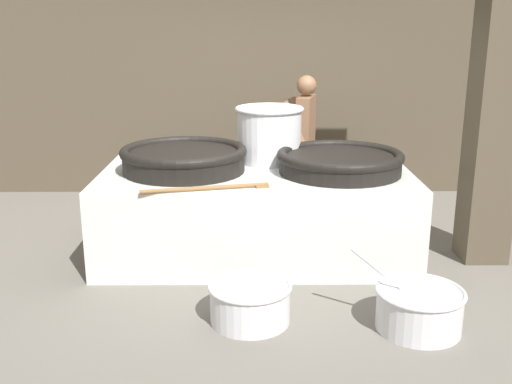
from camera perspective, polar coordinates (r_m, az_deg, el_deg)
name	(u,v)px	position (r m, az deg, el deg)	size (l,w,h in m)	color
ground_plane	(256,252)	(6.13, 0.00, -5.73)	(60.00, 60.00, 0.00)	#666059
back_wall	(255,52)	(8.11, -0.12, 13.19)	(7.76, 0.24, 3.77)	#4C4233
support_pillar	(500,65)	(6.01, 22.22, 11.15)	(0.42, 0.42, 3.77)	#4C4233
hearth_platform	(256,212)	(5.99, 0.00, -1.95)	(3.03, 1.60, 0.85)	silver
giant_wok_near	(184,158)	(5.89, -6.89, 3.24)	(1.23, 1.23, 0.25)	black
giant_wok_far	(340,161)	(5.84, 8.00, 2.94)	(1.22, 1.22, 0.22)	black
stock_pot	(269,133)	(6.24, 1.27, 5.62)	(0.71, 0.71, 0.57)	silver
stirring_paddle	(212,188)	(5.22, -4.20, 0.39)	(1.12, 0.32, 0.04)	brown
cook	(305,140)	(7.20, 4.65, 4.95)	(0.48, 0.66, 1.67)	brown
prep_bowl_vegetables	(419,307)	(4.77, 15.27, -10.54)	(0.85, 0.67, 0.60)	silver
prep_bowl_meat	(250,301)	(4.72, -0.58, -10.32)	(0.65, 0.65, 0.31)	silver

